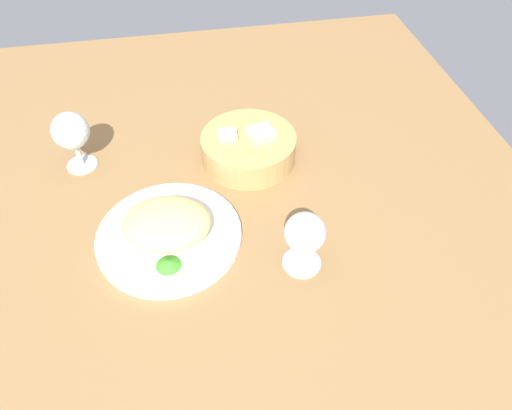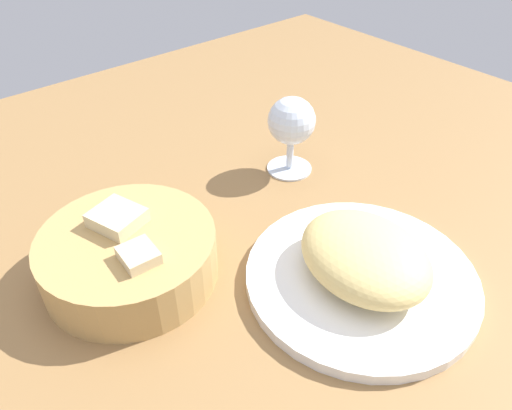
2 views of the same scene
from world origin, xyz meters
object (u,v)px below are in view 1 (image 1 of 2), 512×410
Objects in this scene: plate at (169,236)px; bread_basket at (249,147)px; wine_glass_far at (71,133)px; wine_glass_near at (305,235)px.

bread_basket reaches higher than plate.
wine_glass_far is at bearing 125.67° from plate.
plate is 25.53cm from bread_basket.
bread_basket is (17.44, 18.51, 2.26)cm from plate.
bread_basket is 1.55× the size of wine_glass_far.
plate is 2.04× the size of wine_glass_far.
wine_glass_near is at bearing -23.82° from plate.
bread_basket is at bearing -7.14° from wine_glass_far.
wine_glass_far is (-37.76, 32.21, 0.96)cm from wine_glass_near.
bread_basket is at bearing 46.71° from plate.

